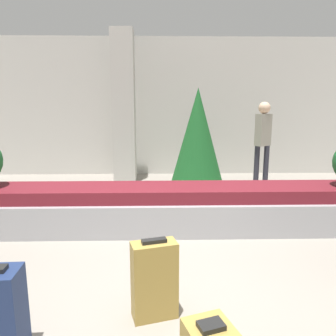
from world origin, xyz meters
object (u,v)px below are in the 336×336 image
at_px(suitcase_2, 154,280).
at_px(pillar, 124,108).
at_px(decorated_tree, 198,136).
at_px(traveler_0, 263,136).

bearing_deg(suitcase_2, pillar, 83.33).
bearing_deg(decorated_tree, suitcase_2, -101.13).
bearing_deg(suitcase_2, traveler_0, 48.12).
relative_size(suitcase_2, traveler_0, 0.38).
xyz_separation_m(suitcase_2, traveler_0, (2.18, 4.36, 0.72)).
xyz_separation_m(traveler_0, decorated_tree, (-1.41, -0.42, 0.05)).
bearing_deg(traveler_0, decorated_tree, -16.94).
bearing_deg(traveler_0, suitcase_2, 29.69).
relative_size(suitcase_2, decorated_tree, 0.33).
height_order(suitcase_2, decorated_tree, decorated_tree).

